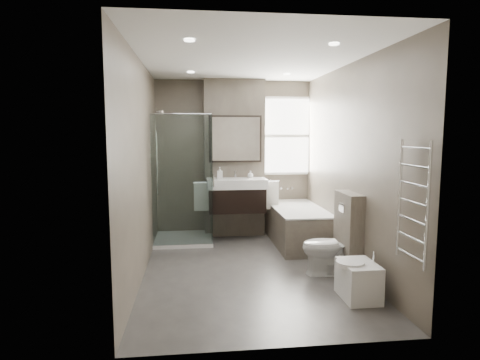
{
  "coord_description": "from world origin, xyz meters",
  "views": [
    {
      "loc": [
        -0.67,
        -4.9,
        1.73
      ],
      "look_at": [
        -0.09,
        0.15,
        1.13
      ],
      "focal_mm": 30.0,
      "sensor_mm": 36.0,
      "label": 1
    }
  ],
  "objects": [
    {
      "name": "room",
      "position": [
        0.0,
        0.0,
        1.3
      ],
      "size": [
        2.7,
        3.9,
        2.7
      ],
      "color": "#44413E",
      "rests_on": "ground"
    },
    {
      "name": "vanity_pier",
      "position": [
        0.0,
        1.77,
        1.3
      ],
      "size": [
        1.0,
        0.25,
        2.6
      ],
      "primitive_type": "cube",
      "color": "#5B5247",
      "rests_on": "ground"
    },
    {
      "name": "vanity",
      "position": [
        0.0,
        1.43,
        0.74
      ],
      "size": [
        0.95,
        0.47,
        0.66
      ],
      "color": "black",
      "rests_on": "vanity_pier"
    },
    {
      "name": "mirror_cabinet",
      "position": [
        0.0,
        1.61,
        1.63
      ],
      "size": [
        0.86,
        0.08,
        0.76
      ],
      "color": "black",
      "rests_on": "vanity_pier"
    },
    {
      "name": "towel_left",
      "position": [
        -0.56,
        1.4,
        0.72
      ],
      "size": [
        0.24,
        0.06,
        0.44
      ],
      "primitive_type": "cube",
      "color": "silver",
      "rests_on": "vanity_pier"
    },
    {
      "name": "towel_right",
      "position": [
        0.56,
        1.4,
        0.72
      ],
      "size": [
        0.24,
        0.06,
        0.44
      ],
      "primitive_type": "cube",
      "color": "silver",
      "rests_on": "vanity_pier"
    },
    {
      "name": "shower_enclosure",
      "position": [
        -0.75,
        1.35,
        0.49
      ],
      "size": [
        0.9,
        0.9,
        2.0
      ],
      "color": "white",
      "rests_on": "ground"
    },
    {
      "name": "bathtub",
      "position": [
        0.92,
        1.1,
        0.32
      ],
      "size": [
        0.75,
        1.6,
        0.57
      ],
      "color": "#5B5247",
      "rests_on": "ground"
    },
    {
      "name": "window",
      "position": [
        0.9,
        1.88,
        1.68
      ],
      "size": [
        0.98,
        0.06,
        1.33
      ],
      "color": "white",
      "rests_on": "room"
    },
    {
      "name": "toilet",
      "position": [
        0.97,
        -0.29,
        0.34
      ],
      "size": [
        0.7,
        0.44,
        0.69
      ],
      "primitive_type": "imported",
      "rotation": [
        0.0,
        0.0,
        -1.65
      ],
      "color": "white",
      "rests_on": "ground"
    },
    {
      "name": "cistern_box",
      "position": [
        1.21,
        -0.25,
        0.5
      ],
      "size": [
        0.19,
        0.55,
        1.0
      ],
      "color": "#5B5247",
      "rests_on": "ground"
    },
    {
      "name": "bidet",
      "position": [
        1.01,
        -1.03,
        0.2
      ],
      "size": [
        0.41,
        0.48,
        0.5
      ],
      "color": "white",
      "rests_on": "ground"
    },
    {
      "name": "towel_radiator",
      "position": [
        1.25,
        -1.6,
        1.12
      ],
      "size": [
        0.03,
        0.49,
        1.1
      ],
      "color": "silver",
      "rests_on": "room"
    },
    {
      "name": "soap_bottle_a",
      "position": [
        -0.26,
        1.45,
        1.09
      ],
      "size": [
        0.08,
        0.09,
        0.19
      ],
      "primitive_type": "imported",
      "color": "white",
      "rests_on": "vanity"
    },
    {
      "name": "soap_bottle_b",
      "position": [
        0.24,
        1.51,
        1.06
      ],
      "size": [
        0.09,
        0.09,
        0.12
      ],
      "primitive_type": "imported",
      "color": "white",
      "rests_on": "vanity"
    }
  ]
}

